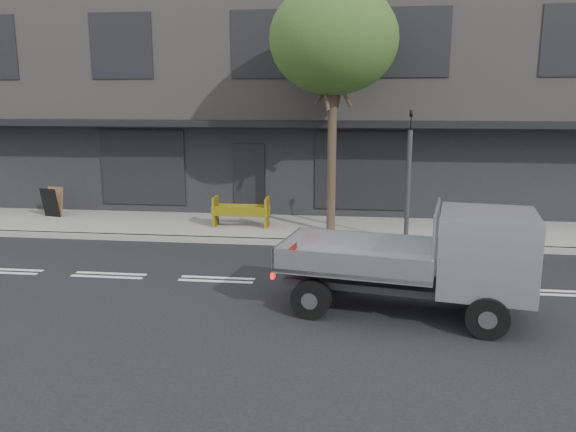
{
  "coord_description": "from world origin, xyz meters",
  "views": [
    {
      "loc": [
        2.91,
        -11.1,
        3.72
      ],
      "look_at": [
        1.46,
        0.5,
        1.32
      ],
      "focal_mm": 35.0,
      "sensor_mm": 36.0,
      "label": 1
    }
  ],
  "objects_px": {
    "traffic_light_pole": "(408,184)",
    "construction_barrier": "(239,213)",
    "sandwich_board": "(50,203)",
    "flatbed_ute": "(461,255)",
    "street_tree": "(334,40)"
  },
  "relations": [
    {
      "from": "flatbed_ute",
      "to": "construction_barrier",
      "type": "relative_size",
      "value": 2.8
    },
    {
      "from": "construction_barrier",
      "to": "sandwich_board",
      "type": "relative_size",
      "value": 1.78
    },
    {
      "from": "construction_barrier",
      "to": "sandwich_board",
      "type": "bearing_deg",
      "value": 172.3
    },
    {
      "from": "street_tree",
      "to": "flatbed_ute",
      "type": "height_order",
      "value": "street_tree"
    },
    {
      "from": "traffic_light_pole",
      "to": "construction_barrier",
      "type": "relative_size",
      "value": 2.16
    },
    {
      "from": "street_tree",
      "to": "sandwich_board",
      "type": "xyz_separation_m",
      "value": [
        -8.79,
        0.85,
        -4.67
      ]
    },
    {
      "from": "street_tree",
      "to": "flatbed_ute",
      "type": "bearing_deg",
      "value": -66.36
    },
    {
      "from": "construction_barrier",
      "to": "traffic_light_pole",
      "type": "bearing_deg",
      "value": -10.66
    },
    {
      "from": "street_tree",
      "to": "flatbed_ute",
      "type": "xyz_separation_m",
      "value": [
        2.51,
        -5.74,
        -4.14
      ]
    },
    {
      "from": "street_tree",
      "to": "traffic_light_pole",
      "type": "xyz_separation_m",
      "value": [
        2.0,
        -0.85,
        -3.63
      ]
    },
    {
      "from": "street_tree",
      "to": "flatbed_ute",
      "type": "relative_size",
      "value": 1.49
    },
    {
      "from": "flatbed_ute",
      "to": "traffic_light_pole",
      "type": "bearing_deg",
      "value": 105.89
    },
    {
      "from": "traffic_light_pole",
      "to": "sandwich_board",
      "type": "xyz_separation_m",
      "value": [
        -10.79,
        1.7,
        -1.05
      ]
    },
    {
      "from": "traffic_light_pole",
      "to": "sandwich_board",
      "type": "distance_m",
      "value": 10.98
    },
    {
      "from": "flatbed_ute",
      "to": "sandwich_board",
      "type": "bearing_deg",
      "value": 159.69
    }
  ]
}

